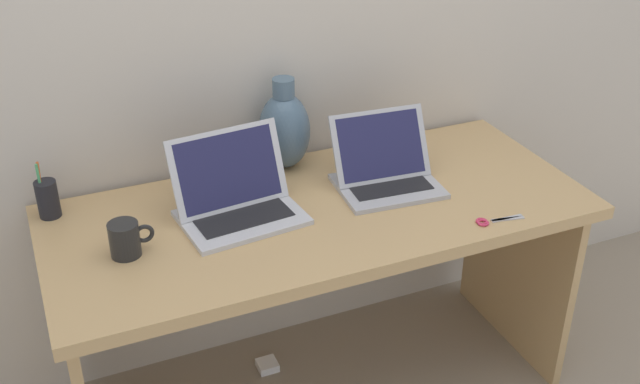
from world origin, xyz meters
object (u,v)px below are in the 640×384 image
(scissors, at_px, (491,221))
(laptop_right, at_px, (384,168))
(coffee_mug, at_px, (126,239))
(power_brick, at_px, (267,365))
(pen_cup, at_px, (47,199))
(green_vase, at_px, (284,129))
(laptop_left, at_px, (235,195))

(scissors, bearing_deg, laptop_right, 118.86)
(laptop_right, bearing_deg, scissors, -61.14)
(laptop_right, distance_m, coffee_mug, 0.82)
(laptop_right, bearing_deg, power_brick, 160.57)
(pen_cup, bearing_deg, laptop_right, -12.01)
(laptop_right, bearing_deg, pen_cup, 167.99)
(green_vase, relative_size, coffee_mug, 2.49)
(laptop_left, xyz_separation_m, green_vase, (0.24, 0.23, 0.07))
(laptop_left, distance_m, pen_cup, 0.54)
(laptop_left, relative_size, coffee_mug, 3.01)
(scissors, bearing_deg, laptop_left, 153.32)
(scissors, xyz_separation_m, power_brick, (-0.55, 0.46, -0.73))
(green_vase, xyz_separation_m, pen_cup, (-0.74, -0.03, -0.07))
(pen_cup, xyz_separation_m, scissors, (1.16, -0.54, -0.05))
(laptop_right, bearing_deg, green_vase, 135.39)
(laptop_right, relative_size, green_vase, 1.08)
(laptop_left, height_order, power_brick, laptop_left)
(laptop_left, height_order, coffee_mug, laptop_left)
(pen_cup, height_order, scissors, pen_cup)
(pen_cup, xyz_separation_m, power_brick, (0.62, -0.08, -0.79))
(laptop_left, relative_size, laptop_right, 1.12)
(laptop_right, height_order, scissors, laptop_right)
(green_vase, bearing_deg, pen_cup, -177.88)
(pen_cup, distance_m, power_brick, 1.00)
(laptop_right, xyz_separation_m, scissors, (0.18, -0.33, -0.05))
(green_vase, height_order, power_brick, green_vase)
(green_vase, bearing_deg, scissors, -53.29)
(power_brick, bearing_deg, laptop_left, -132.81)
(green_vase, bearing_deg, laptop_left, -136.32)
(pen_cup, height_order, power_brick, pen_cup)
(laptop_left, bearing_deg, power_brick, 47.19)
(pen_cup, distance_m, scissors, 1.28)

